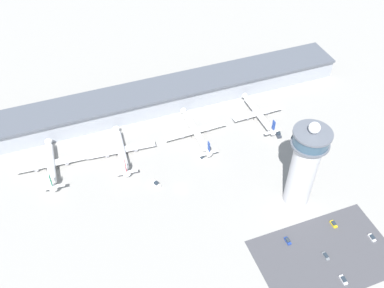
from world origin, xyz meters
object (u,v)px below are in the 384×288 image
airplane_gate_alpha (51,164)px  airplane_gate_bravo (121,150)px  car_blue_compact (343,280)px  airplane_gate_charlie (196,131)px  service_truck_catering (278,134)px  service_truck_fuel (202,158)px  control_tower (304,165)px  car_white_wagon (334,224)px  service_truck_baggage (156,184)px  car_grey_coupe (288,241)px  car_silver_sedan (372,238)px  car_yellow_taxi (326,256)px  airplane_gate_delta (258,113)px

airplane_gate_alpha → airplane_gate_bravo: (38.68, -2.70, -0.46)m
airplane_gate_bravo → car_blue_compact: 132.32m
airplane_gate_charlie → service_truck_catering: bearing=-19.0°
airplane_gate_charlie → service_truck_fuel: airplane_gate_charlie is taller
service_truck_catering → car_blue_compact: service_truck_catering is taller
airplane_gate_charlie → control_tower: bearing=-62.8°
control_tower → car_white_wagon: bearing=-65.5°
airplane_gate_alpha → service_truck_baggage: (50.34, -30.66, -3.67)m
car_grey_coupe → car_white_wagon: bearing=1.2°
control_tower → airplane_gate_bravo: (-76.91, 62.37, -21.99)m
airplane_gate_alpha → car_silver_sedan: 169.75m
airplane_gate_alpha → service_truck_catering: 131.82m
car_blue_compact → car_silver_sedan: (25.66, 13.74, 0.01)m
airplane_gate_charlie → car_silver_sedan: airplane_gate_charlie is taller
airplane_gate_charlie → car_grey_coupe: size_ratio=9.48×
car_silver_sedan → service_truck_catering: bearing=95.4°
airplane_gate_alpha → service_truck_catering: bearing=-8.3°
control_tower → airplane_gate_alpha: 134.39m
airplane_gate_alpha → service_truck_catering: airplane_gate_alpha is taller
car_yellow_taxi → service_truck_fuel: bearing=111.7°
airplane_gate_charlie → car_blue_compact: size_ratio=8.71×
car_white_wagon → car_silver_sedan: (12.87, -13.09, -0.00)m
control_tower → airplane_gate_delta: (10.10, 63.70, -21.59)m
service_truck_catering → airplane_gate_charlie: bearing=161.0°
car_white_wagon → car_yellow_taxi: car_white_wagon is taller
car_yellow_taxi → car_silver_sedan: car_silver_sedan is taller
control_tower → service_truck_catering: control_tower is taller
airplane_gate_charlie → service_truck_baggage: (-33.32, -27.67, -3.60)m
airplane_gate_bravo → car_white_wagon: size_ratio=9.12×
car_grey_coupe → car_silver_sedan: bearing=-17.9°
control_tower → airplane_gate_alpha: bearing=150.6°
airplane_gate_alpha → car_white_wagon: airplane_gate_alpha is taller
service_truck_catering → car_yellow_taxi: 82.79m
service_truck_fuel → car_white_wagon: bearing=-55.2°
airplane_gate_bravo → car_silver_sedan: size_ratio=9.03×
car_white_wagon → airplane_gate_delta: bearing=89.6°
service_truck_baggage → car_grey_coupe: bearing=-48.8°
service_truck_fuel → car_white_wagon: service_truck_fuel is taller
service_truck_baggage → car_blue_compact: size_ratio=1.55×
service_truck_catering → service_truck_fuel: service_truck_catering is taller
service_truck_fuel → car_grey_coupe: (18.70, -64.79, -0.25)m
service_truck_catering → service_truck_baggage: size_ratio=0.91×
control_tower → service_truck_catering: (14.78, 45.99, -25.16)m
airplane_gate_bravo → service_truck_baggage: 30.46m
car_white_wagon → car_silver_sedan: 18.36m
airplane_gate_delta → service_truck_fuel: (-45.33, -20.19, -3.59)m
service_truck_baggage → car_blue_compact: (61.91, -81.98, -0.24)m
airplane_gate_charlie → service_truck_catering: size_ratio=6.15×
airplane_gate_charlie → car_silver_sedan: size_ratio=9.44×
service_truck_fuel → service_truck_catering: bearing=2.8°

